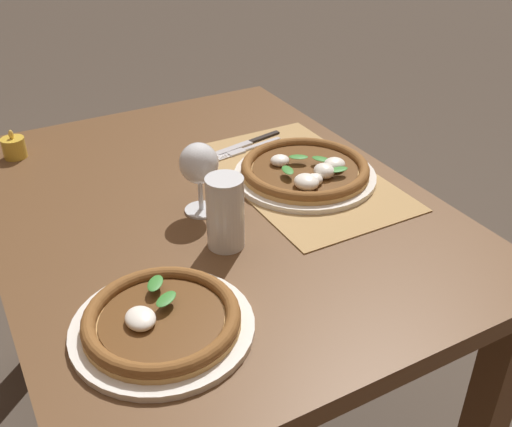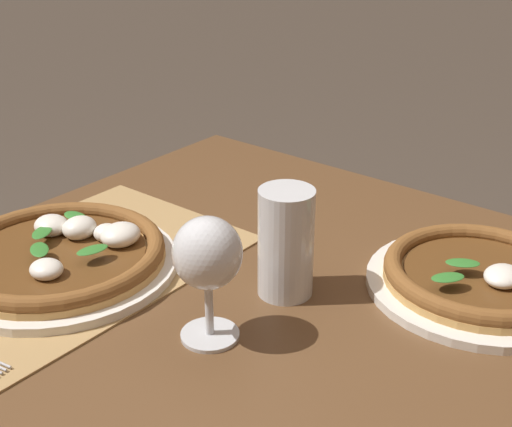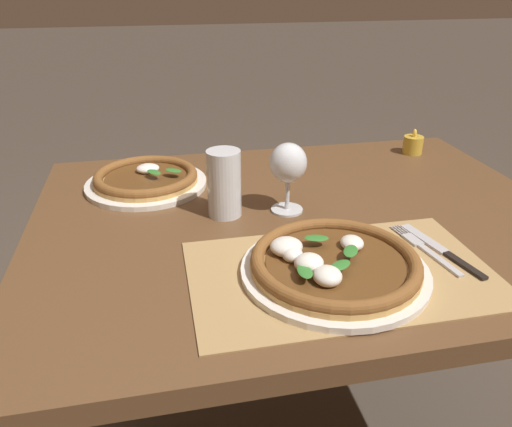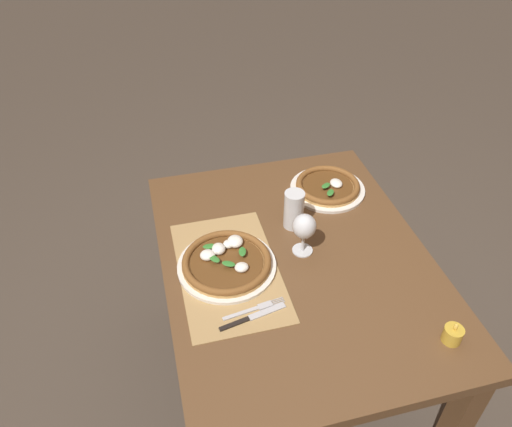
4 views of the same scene
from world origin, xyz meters
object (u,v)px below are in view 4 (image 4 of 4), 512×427
(pizza_near, at_px, (227,262))
(wine_glass, at_px, (304,228))
(pint_glass, at_px, (294,210))
(pizza_far, at_px, (328,187))
(fork, at_px, (254,309))
(votive_candle, at_px, (452,335))
(knife, at_px, (253,317))

(pizza_near, xyz_separation_m, wine_glass, (-0.01, 0.27, 0.08))
(pint_glass, bearing_deg, pizza_far, 130.24)
(pint_glass, height_order, fork, pint_glass)
(votive_candle, bearing_deg, pizza_far, -173.10)
(pizza_far, relative_size, votive_candle, 4.08)
(pint_glass, distance_m, knife, 0.45)
(wine_glass, relative_size, knife, 0.72)
(pizza_near, distance_m, pint_glass, 0.32)
(pizza_far, height_order, wine_glass, wine_glass)
(fork, xyz_separation_m, knife, (0.03, -0.01, 0.00))
(pizza_far, height_order, fork, pizza_far)
(votive_candle, bearing_deg, fork, -115.21)
(fork, relative_size, knife, 0.94)
(wine_glass, bearing_deg, pizza_far, 145.85)
(pizza_near, distance_m, fork, 0.20)
(pizza_near, bearing_deg, pizza_far, 123.57)
(wine_glass, xyz_separation_m, votive_candle, (0.45, 0.30, -0.08))
(pint_glass, relative_size, votive_candle, 2.01)
(wine_glass, height_order, votive_candle, wine_glass)
(votive_candle, bearing_deg, knife, -112.20)
(wine_glass, relative_size, pint_glass, 1.07)
(pizza_far, bearing_deg, wine_glass, -34.15)
(pizza_near, height_order, wine_glass, wine_glass)
(knife, relative_size, votive_candle, 2.97)
(fork, bearing_deg, votive_candle, 64.79)
(pint_glass, height_order, knife, pint_glass)
(wine_glass, xyz_separation_m, knife, (0.24, -0.23, -0.10))
(pint_glass, relative_size, fork, 0.72)
(pizza_far, distance_m, fork, 0.67)
(wine_glass, height_order, fork, wine_glass)
(votive_candle, bearing_deg, pizza_near, -128.17)
(pint_glass, bearing_deg, wine_glass, -3.90)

